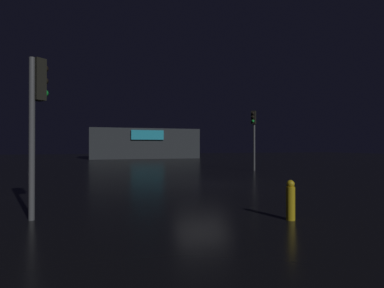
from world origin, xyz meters
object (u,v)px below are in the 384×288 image
object	(u,v)px
store_building	(143,144)
traffic_signal_opposite	(254,129)
fire_hydrant	(291,200)
traffic_signal_main	(36,104)

from	to	relation	value
store_building	traffic_signal_opposite	bearing A→B (deg)	-80.66
traffic_signal_opposite	fire_hydrant	size ratio (longest dim) A/B	4.48
fire_hydrant	traffic_signal_main	bearing A→B (deg)	162.05
traffic_signal_main	traffic_signal_opposite	world-z (taller)	traffic_signal_opposite
store_building	traffic_signal_opposite	xyz separation A→B (m)	(4.40, -26.73, 0.92)
traffic_signal_opposite	fire_hydrant	world-z (taller)	traffic_signal_opposite
store_building	traffic_signal_opposite	size ratio (longest dim) A/B	3.53
store_building	traffic_signal_opposite	distance (m)	27.11
store_building	traffic_signal_main	distance (m)	39.27
traffic_signal_main	fire_hydrant	bearing A→B (deg)	-17.95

